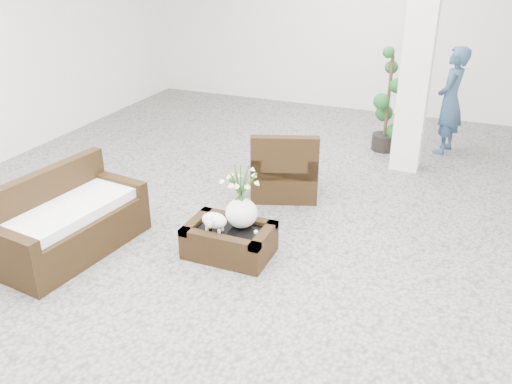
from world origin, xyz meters
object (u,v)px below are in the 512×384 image
at_px(armchair, 284,161).
at_px(topiary, 388,101).
at_px(coffee_table, 229,241).
at_px(loveseat, 69,215).

bearing_deg(armchair, topiary, -133.82).
height_order(coffee_table, topiary, topiary).
relative_size(loveseat, topiary, 1.01).
bearing_deg(coffee_table, loveseat, -160.06).
relative_size(coffee_table, armchair, 1.00).
xyz_separation_m(coffee_table, topiary, (0.94, 3.84, 0.65)).
xyz_separation_m(loveseat, topiary, (2.53, 4.42, 0.37)).
bearing_deg(armchair, loveseat, 34.93).
bearing_deg(loveseat, topiary, -22.62).
bearing_deg(coffee_table, armchair, 90.02).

